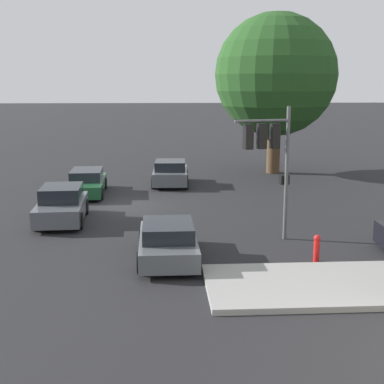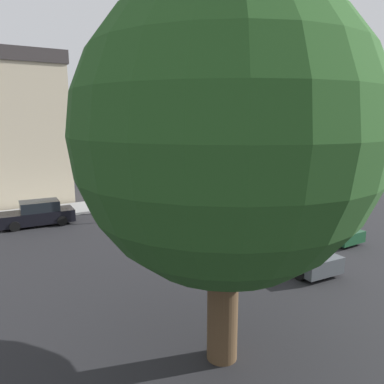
% 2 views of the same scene
% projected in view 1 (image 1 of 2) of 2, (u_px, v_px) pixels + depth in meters
% --- Properties ---
extents(ground_plane, '(300.00, 300.00, 0.00)m').
position_uv_depth(ground_plane, '(123.00, 205.00, 25.76)').
color(ground_plane, black).
extents(street_tree, '(7.79, 7.79, 10.23)m').
position_uv_depth(street_tree, '(276.00, 75.00, 34.00)').
color(street_tree, '#4C3823').
rests_on(street_tree, ground_plane).
extents(traffic_signal, '(0.95, 2.18, 4.95)m').
position_uv_depth(traffic_signal, '(268.00, 147.00, 19.26)').
color(traffic_signal, '#515456').
rests_on(traffic_signal, ground_plane).
extents(crossing_car_0, '(4.21, 2.11, 1.51)m').
position_uv_depth(crossing_car_0, '(62.00, 205.00, 22.56)').
color(crossing_car_0, '#4C5156').
rests_on(crossing_car_0, ground_plane).
extents(crossing_car_1, '(4.73, 2.02, 1.30)m').
position_uv_depth(crossing_car_1, '(87.00, 183.00, 28.27)').
color(crossing_car_1, '#194728').
rests_on(crossing_car_1, ground_plane).
extents(crossing_car_2, '(4.13, 2.00, 1.30)m').
position_uv_depth(crossing_car_2, '(168.00, 242.00, 17.59)').
color(crossing_car_2, '#4C5156').
rests_on(crossing_car_2, ground_plane).
extents(crossing_car_3, '(4.01, 2.18, 1.43)m').
position_uv_depth(crossing_car_3, '(170.00, 173.00, 30.89)').
color(crossing_car_3, '#4C5156').
rests_on(crossing_car_3, ground_plane).
extents(fire_hydrant, '(0.22, 0.22, 0.92)m').
position_uv_depth(fire_hydrant, '(317.00, 248.00, 17.41)').
color(fire_hydrant, red).
rests_on(fire_hydrant, ground_plane).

